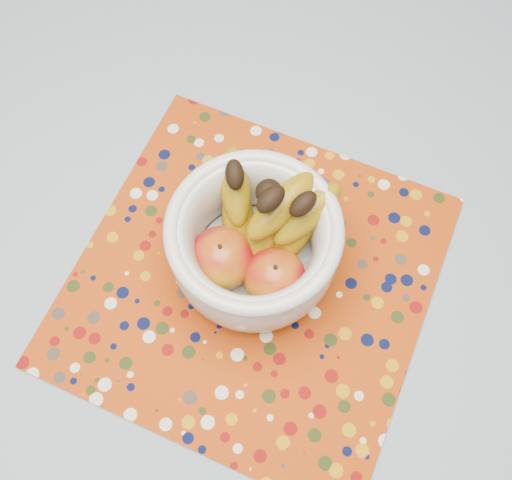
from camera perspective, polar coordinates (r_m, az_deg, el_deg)
table at (r=0.83m, az=-2.14°, el=-1.52°), size 1.20×1.20×0.75m
tablecloth at (r=0.75m, az=-2.36°, el=0.76°), size 1.32×1.32×0.01m
placemat at (r=0.72m, az=-0.34°, el=-3.74°), size 0.42×0.42×0.00m
fruit_bowl at (r=0.66m, az=0.20°, el=0.31°), size 0.21×0.20×0.16m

